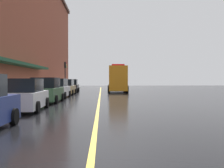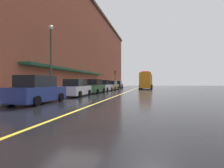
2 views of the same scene
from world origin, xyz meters
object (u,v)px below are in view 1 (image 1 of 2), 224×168
at_px(utility_truck, 117,79).
at_px(traffic_light_near, 65,71).
at_px(parked_car_3, 58,89).
at_px(parked_car_1, 25,96).
at_px(parking_meter_2, 31,88).
at_px(parked_car_2, 46,91).
at_px(parking_meter_1, 60,85).
at_px(parked_car_5, 71,86).
at_px(parking_meter_0, 33,88).
at_px(parked_car_4, 66,88).

height_order(utility_truck, traffic_light_near, traffic_light_near).
height_order(parked_car_3, utility_truck, utility_truck).
xyz_separation_m(parked_car_1, traffic_light_near, (-1.26, 25.99, 2.33)).
relative_size(parking_meter_2, traffic_light_near, 0.31).
distance_m(parked_car_1, parked_car_2, 5.63).
distance_m(parking_meter_1, traffic_light_near, 5.04).
bearing_deg(parked_car_3, parking_meter_1, 9.69).
bearing_deg(parking_meter_2, parked_car_5, 85.39).
bearing_deg(traffic_light_near, parked_car_5, -67.54).
xyz_separation_m(parking_meter_0, parking_meter_1, (0.00, 14.32, 0.00)).
bearing_deg(parked_car_5, parked_car_4, 179.18).
relative_size(parking_meter_0, traffic_light_near, 0.31).
bearing_deg(parked_car_1, parking_meter_0, 8.71).
relative_size(parked_car_3, utility_truck, 0.47).
relative_size(parked_car_2, parked_car_4, 0.94).
xyz_separation_m(parking_meter_1, parking_meter_2, (0.00, -15.02, 0.00)).
relative_size(parked_car_2, utility_truck, 0.47).
bearing_deg(utility_truck, parking_meter_0, -23.25).
bearing_deg(parking_meter_1, parked_car_1, -86.47).
height_order(parked_car_5, traffic_light_near, traffic_light_near).
relative_size(parked_car_5, parking_meter_1, 3.64).
bearing_deg(parked_car_4, parking_meter_2, 172.43).
height_order(parked_car_2, parking_meter_1, parked_car_2).
bearing_deg(traffic_light_near, utility_truck, -14.78).
relative_size(parked_car_3, traffic_light_near, 1.03).
relative_size(utility_truck, parking_meter_2, 7.06).
distance_m(utility_truck, parking_meter_0, 18.59).
bearing_deg(parked_car_4, traffic_light_near, 8.63).
bearing_deg(parked_car_4, parked_car_1, -179.90).
xyz_separation_m(utility_truck, parking_meter_1, (-7.82, -2.53, -0.76)).
height_order(utility_truck, parking_meter_1, utility_truck).
height_order(parked_car_2, parked_car_3, parked_car_2).
height_order(parked_car_1, parking_meter_1, parked_car_1).
xyz_separation_m(parked_car_2, parked_car_4, (0.05, 10.86, -0.04)).
bearing_deg(parked_car_3, parked_car_2, -177.95).
xyz_separation_m(parked_car_1, parked_car_5, (0.01, 22.91, 0.02)).
bearing_deg(parked_car_3, parked_car_5, 2.49).
distance_m(parked_car_2, traffic_light_near, 20.53).
bearing_deg(parked_car_3, parking_meter_2, 164.81).
relative_size(parked_car_4, parking_meter_1, 3.52).
height_order(parking_meter_0, parking_meter_2, same).
bearing_deg(parked_car_1, utility_truck, -17.03).
relative_size(parking_meter_1, traffic_light_near, 0.31).
height_order(parked_car_3, parked_car_4, parked_car_3).
height_order(parked_car_3, parked_car_5, parked_car_3).
relative_size(parked_car_4, parking_meter_0, 3.52).
relative_size(utility_truck, traffic_light_near, 2.18).
distance_m(parked_car_4, parked_car_5, 6.42).
distance_m(parked_car_2, parked_car_3, 5.19).
bearing_deg(parked_car_2, parking_meter_2, 62.29).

